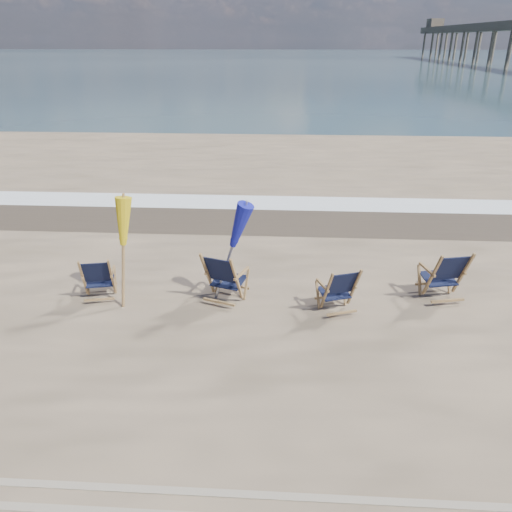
{
  "coord_description": "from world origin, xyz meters",
  "views": [
    {
      "loc": [
        0.5,
        -6.09,
        4.52
      ],
      "look_at": [
        0.0,
        2.2,
        0.9
      ],
      "focal_mm": 35.0,
      "sensor_mm": 36.0,
      "label": 1
    }
  ],
  "objects_px": {
    "beach_chair_0": "(112,278)",
    "beach_chair_3": "(463,275)",
    "beach_chair_1": "(236,281)",
    "beach_chair_2": "(354,289)",
    "umbrella_yellow": "(120,228)",
    "umbrella_blue": "(228,225)"
  },
  "relations": [
    {
      "from": "beach_chair_0",
      "to": "beach_chair_3",
      "type": "xyz_separation_m",
      "value": [
        6.46,
        0.34,
        0.08
      ]
    },
    {
      "from": "beach_chair_1",
      "to": "umbrella_blue",
      "type": "relative_size",
      "value": 0.52
    },
    {
      "from": "beach_chair_0",
      "to": "beach_chair_1",
      "type": "bearing_deg",
      "value": 164.34
    },
    {
      "from": "beach_chair_2",
      "to": "umbrella_yellow",
      "type": "height_order",
      "value": "umbrella_yellow"
    },
    {
      "from": "beach_chair_1",
      "to": "beach_chair_2",
      "type": "distance_m",
      "value": 2.1
    },
    {
      "from": "beach_chair_0",
      "to": "beach_chair_3",
      "type": "relative_size",
      "value": 0.85
    },
    {
      "from": "beach_chair_0",
      "to": "beach_chair_3",
      "type": "distance_m",
      "value": 6.47
    },
    {
      "from": "beach_chair_1",
      "to": "umbrella_yellow",
      "type": "height_order",
      "value": "umbrella_yellow"
    },
    {
      "from": "beach_chair_3",
      "to": "umbrella_yellow",
      "type": "distance_m",
      "value": 6.25
    },
    {
      "from": "beach_chair_1",
      "to": "beach_chair_3",
      "type": "distance_m",
      "value": 4.16
    },
    {
      "from": "beach_chair_2",
      "to": "umbrella_yellow",
      "type": "distance_m",
      "value": 4.25
    },
    {
      "from": "umbrella_yellow",
      "to": "beach_chair_0",
      "type": "bearing_deg",
      "value": 156.7
    },
    {
      "from": "beach_chair_3",
      "to": "beach_chair_2",
      "type": "bearing_deg",
      "value": 2.05
    },
    {
      "from": "umbrella_yellow",
      "to": "umbrella_blue",
      "type": "xyz_separation_m",
      "value": [
        1.87,
        0.21,
        0.02
      ]
    },
    {
      "from": "beach_chair_1",
      "to": "beach_chair_2",
      "type": "height_order",
      "value": "beach_chair_1"
    },
    {
      "from": "umbrella_yellow",
      "to": "umbrella_blue",
      "type": "bearing_deg",
      "value": 6.28
    },
    {
      "from": "beach_chair_0",
      "to": "umbrella_yellow",
      "type": "bearing_deg",
      "value": 144.35
    },
    {
      "from": "beach_chair_2",
      "to": "umbrella_blue",
      "type": "relative_size",
      "value": 0.46
    },
    {
      "from": "beach_chair_0",
      "to": "beach_chair_1",
      "type": "xyz_separation_m",
      "value": [
        2.33,
        -0.13,
        0.07
      ]
    },
    {
      "from": "beach_chair_2",
      "to": "umbrella_blue",
      "type": "distance_m",
      "value": 2.5
    },
    {
      "from": "beach_chair_1",
      "to": "umbrella_blue",
      "type": "bearing_deg",
      "value": -33.41
    },
    {
      "from": "beach_chair_0",
      "to": "umbrella_yellow",
      "type": "xyz_separation_m",
      "value": [
        0.3,
        -0.13,
        1.04
      ]
    }
  ]
}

